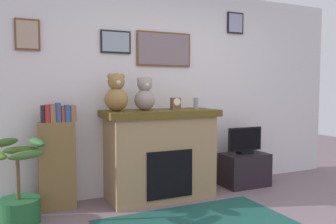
{
  "coord_description": "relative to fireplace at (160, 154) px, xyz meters",
  "views": [
    {
      "loc": [
        -1.95,
        -2.11,
        1.34
      ],
      "look_at": [
        -0.24,
        1.65,
        1.04
      ],
      "focal_mm": 36.62,
      "sensor_mm": 36.0,
      "label": 1
    }
  ],
  "objects": [
    {
      "name": "fireplace",
      "position": [
        0.0,
        0.0,
        0.0
      ],
      "size": [
        1.37,
        0.64,
        1.07
      ],
      "color": "#9B7A53",
      "rests_on": "ground_plane"
    },
    {
      "name": "teddy_bear_grey",
      "position": [
        -0.54,
        -0.02,
        0.72
      ],
      "size": [
        0.27,
        0.27,
        0.43
      ],
      "color": "olive",
      "rests_on": "fireplace"
    },
    {
      "name": "tv_stand",
      "position": [
        1.25,
        -0.01,
        -0.32
      ],
      "size": [
        0.62,
        0.4,
        0.44
      ],
      "primitive_type": "cube",
      "color": "black",
      "rests_on": "ground_plane"
    },
    {
      "name": "mantel_clock",
      "position": [
        0.2,
        -0.02,
        0.6
      ],
      "size": [
        0.11,
        0.08,
        0.14
      ],
      "color": "brown",
      "rests_on": "fireplace"
    },
    {
      "name": "bookshelf",
      "position": [
        -1.18,
        0.09,
        0.01
      ],
      "size": [
        0.4,
        0.16,
        1.17
      ],
      "color": "brown",
      "rests_on": "ground_plane"
    },
    {
      "name": "potted_plant",
      "position": [
        -1.58,
        -0.16,
        -0.25
      ],
      "size": [
        0.58,
        0.57,
        0.83
      ],
      "color": "#1E592D",
      "rests_on": "ground_plane"
    },
    {
      "name": "television",
      "position": [
        1.25,
        -0.01,
        0.07
      ],
      "size": [
        0.52,
        0.14,
        0.36
      ],
      "color": "black",
      "rests_on": "tv_stand"
    },
    {
      "name": "teddy_bear_tan",
      "position": [
        -0.2,
        -0.02,
        0.71
      ],
      "size": [
        0.24,
        0.24,
        0.39
      ],
      "color": "gray",
      "rests_on": "fireplace"
    },
    {
      "name": "candle_jar",
      "position": [
        0.48,
        -0.02,
        0.6
      ],
      "size": [
        0.06,
        0.06,
        0.14
      ],
      "primitive_type": "cylinder",
      "color": "gray",
      "rests_on": "fireplace"
    },
    {
      "name": "back_wall",
      "position": [
        0.34,
        0.35,
        0.76
      ],
      "size": [
        5.2,
        0.15,
        2.6
      ],
      "color": "silver",
      "rests_on": "ground_plane"
    }
  ]
}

